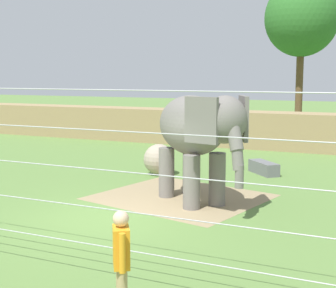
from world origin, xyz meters
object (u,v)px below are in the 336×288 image
(elephant, at_px, (197,131))
(zookeeper, at_px, (121,263))
(enrichment_ball, at_px, (159,159))
(feed_trough, at_px, (264,168))

(elephant, relative_size, zookeeper, 2.12)
(enrichment_ball, height_order, feed_trough, enrichment_ball)
(enrichment_ball, relative_size, feed_trough, 0.80)
(zookeeper, relative_size, feed_trough, 1.23)
(zookeeper, bearing_deg, elephant, 102.85)
(zookeeper, xyz_separation_m, feed_trough, (-0.85, 11.53, -0.71))
(enrichment_ball, distance_m, feed_trough, 3.75)
(elephant, bearing_deg, enrichment_ball, 130.22)
(enrichment_ball, bearing_deg, elephant, -49.78)
(elephant, height_order, zookeeper, elephant)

